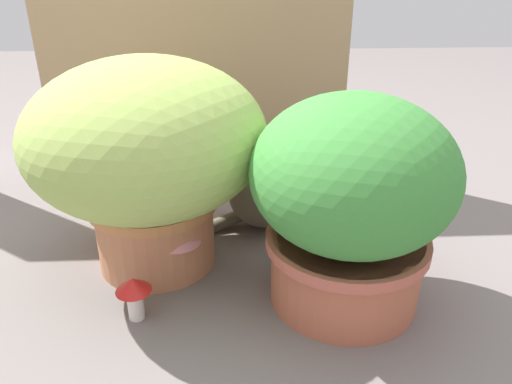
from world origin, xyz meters
The scene contains 7 objects.
ground_plane centered at (0.00, 0.00, 0.00)m, with size 6.00×6.00×0.00m, color slate.
cardboard_backdrop centered at (-0.02, 0.59, 0.45)m, with size 0.97×0.03×0.90m, color tan.
grass_planter centered at (-0.10, 0.03, 0.29)m, with size 0.53×0.53×0.49m.
leafy_planter centered at (0.32, -0.13, 0.24)m, with size 0.41×0.41×0.45m.
cat centered at (0.21, 0.20, 0.12)m, with size 0.39×0.26×0.32m.
mushroom_ornament_pink centered at (-0.04, -0.04, 0.11)m, with size 0.11×0.11×0.15m.
mushroom_ornament_red centered at (-0.12, -0.18, 0.07)m, with size 0.07×0.07×0.10m.
Camera 1 is at (0.09, -0.99, 0.68)m, focal length 34.51 mm.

